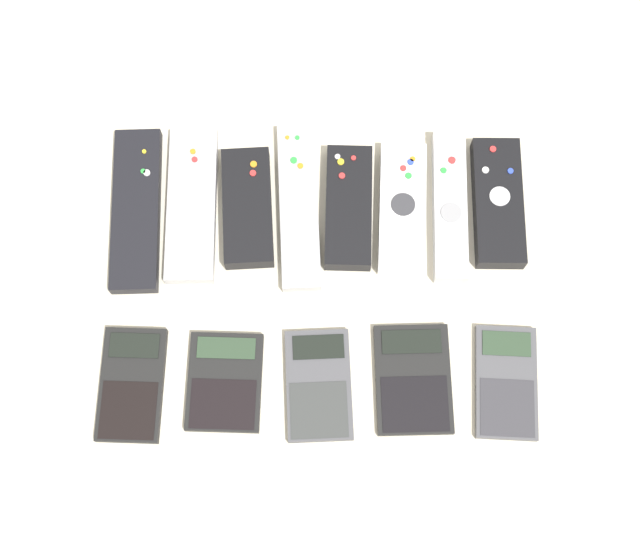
{
  "coord_description": "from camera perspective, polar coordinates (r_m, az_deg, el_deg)",
  "views": [
    {
      "loc": [
        -0.0,
        -0.28,
        1.04
      ],
      "look_at": [
        0.0,
        0.04,
        0.01
      ],
      "focal_mm": 50.0,
      "sensor_mm": 36.0,
      "label": 1
    }
  ],
  "objects": [
    {
      "name": "remote_3",
      "position": [
        1.11,
        -1.24,
        4.39
      ],
      "size": [
        0.05,
        0.22,
        0.02
      ],
      "rotation": [
        0.0,
        0.0,
        0.04
      ],
      "color": "#B7B7BC",
      "rests_on": "ground_plane"
    },
    {
      "name": "remote_1",
      "position": [
        1.12,
        -8.07,
        4.45
      ],
      "size": [
        0.06,
        0.2,
        0.02
      ],
      "rotation": [
        0.0,
        0.0,
        0.0
      ],
      "color": "#B7B7BC",
      "rests_on": "ground_plane"
    },
    {
      "name": "ground_plane",
      "position": [
        1.07,
        0.02,
        -2.33
      ],
      "size": [
        3.0,
        3.0,
        0.0
      ],
      "primitive_type": "plane",
      "color": "beige"
    },
    {
      "name": "calculator_1",
      "position": [
        1.05,
        -5.98,
        -6.85
      ],
      "size": [
        0.09,
        0.12,
        0.01
      ],
      "rotation": [
        0.0,
        0.0,
        -0.04
      ],
      "color": "black",
      "rests_on": "ground_plane"
    },
    {
      "name": "remote_7",
      "position": [
        1.12,
        11.44,
        4.53
      ],
      "size": [
        0.06,
        0.17,
        0.03
      ],
      "rotation": [
        0.0,
        0.0,
        -0.02
      ],
      "color": "black",
      "rests_on": "ground_plane"
    },
    {
      "name": "remote_6",
      "position": [
        1.11,
        8.43,
        4.35
      ],
      "size": [
        0.05,
        0.19,
        0.02
      ],
      "rotation": [
        0.0,
        0.0,
        -0.03
      ],
      "color": "silver",
      "rests_on": "ground_plane"
    },
    {
      "name": "remote_5",
      "position": [
        1.11,
        5.42,
        4.25
      ],
      "size": [
        0.07,
        0.17,
        0.02
      ],
      "rotation": [
        0.0,
        0.0,
        -0.05
      ],
      "color": "white",
      "rests_on": "ground_plane"
    },
    {
      "name": "calculator_3",
      "position": [
        1.05,
        6.12,
        -6.68
      ],
      "size": [
        0.09,
        0.13,
        0.01
      ],
      "rotation": [
        0.0,
        0.0,
        0.02
      ],
      "color": "black",
      "rests_on": "ground_plane"
    },
    {
      "name": "remote_2",
      "position": [
        1.1,
        -4.53,
        4.28
      ],
      "size": [
        0.07,
        0.15,
        0.03
      ],
      "rotation": [
        0.0,
        0.0,
        0.05
      ],
      "color": "black",
      "rests_on": "ground_plane"
    },
    {
      "name": "remote_0",
      "position": [
        1.12,
        -11.55,
        4.08
      ],
      "size": [
        0.06,
        0.21,
        0.02
      ],
      "rotation": [
        0.0,
        0.0,
        0.02
      ],
      "color": "black",
      "rests_on": "ground_plane"
    },
    {
      "name": "calculator_4",
      "position": [
        1.07,
        11.96,
        -6.76
      ],
      "size": [
        0.08,
        0.14,
        0.01
      ],
      "rotation": [
        0.0,
        0.0,
        -0.06
      ],
      "color": "#4C4C51",
      "rests_on": "ground_plane"
    },
    {
      "name": "calculator_2",
      "position": [
        1.05,
        0.05,
        -7.09
      ],
      "size": [
        0.08,
        0.13,
        0.01
      ],
      "rotation": [
        0.0,
        0.0,
        0.03
      ],
      "color": "#4C4C51",
      "rests_on": "ground_plane"
    },
    {
      "name": "calculator_0",
      "position": [
        1.07,
        -11.82,
        -6.91
      ],
      "size": [
        0.08,
        0.14,
        0.01
      ],
      "rotation": [
        0.0,
        0.0,
        -0.04
      ],
      "color": "black",
      "rests_on": "ground_plane"
    },
    {
      "name": "remote_4",
      "position": [
        1.1,
        1.97,
        4.31
      ],
      "size": [
        0.06,
        0.16,
        0.03
      ],
      "rotation": [
        0.0,
        0.0,
        -0.03
      ],
      "color": "black",
      "rests_on": "ground_plane"
    }
  ]
}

